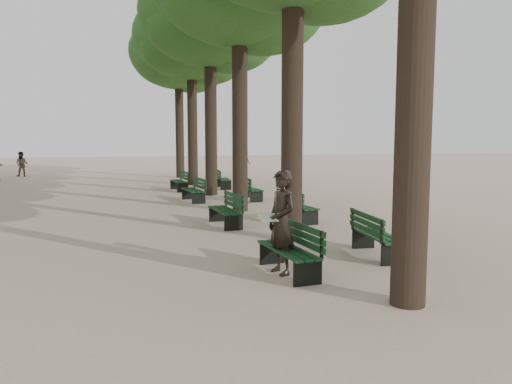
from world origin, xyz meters
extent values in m
plane|color=#C5AA95|center=(0.00, 0.00, 0.00)|extent=(120.00, 120.00, 0.00)
cylinder|color=#33261C|center=(1.50, -2.00, 3.75)|extent=(0.52, 0.52, 7.50)
cylinder|color=#33261C|center=(1.50, 3.00, 3.75)|extent=(0.52, 0.52, 7.50)
cylinder|color=#33261C|center=(1.50, 8.00, 3.75)|extent=(0.52, 0.52, 7.50)
cylinder|color=#33261C|center=(1.50, 13.00, 3.75)|extent=(0.52, 0.52, 7.50)
ellipsoid|color=#204F1B|center=(1.50, 13.00, 7.70)|extent=(6.00, 6.00, 4.50)
cylinder|color=#33261C|center=(1.50, 18.00, 3.75)|extent=(0.52, 0.52, 7.50)
ellipsoid|color=#204F1B|center=(1.50, 18.00, 7.70)|extent=(6.00, 6.00, 4.50)
cylinder|color=#33261C|center=(1.50, 23.00, 3.75)|extent=(0.52, 0.52, 7.50)
ellipsoid|color=#204F1B|center=(1.50, 23.00, 7.70)|extent=(6.00, 6.00, 4.50)
cube|color=black|center=(0.35, 0.09, 0.23)|extent=(0.65, 1.83, 0.45)
cube|color=black|center=(0.35, 0.09, 0.45)|extent=(0.67, 1.84, 0.04)
cube|color=black|center=(0.63, 0.11, 0.72)|extent=(0.17, 1.80, 0.40)
cube|color=black|center=(0.35, 5.32, 0.23)|extent=(0.64, 1.83, 0.45)
cube|color=black|center=(0.35, 5.32, 0.45)|extent=(0.66, 1.83, 0.04)
cube|color=black|center=(0.63, 5.34, 0.72)|extent=(0.16, 1.80, 0.40)
cube|color=black|center=(0.35, 10.95, 0.23)|extent=(0.70, 1.84, 0.45)
cube|color=black|center=(0.35, 10.95, 0.45)|extent=(0.72, 1.85, 0.04)
cube|color=black|center=(0.63, 10.98, 0.72)|extent=(0.22, 1.79, 0.40)
cube|color=black|center=(0.35, 15.11, 0.23)|extent=(0.66, 1.84, 0.45)
cube|color=black|center=(0.35, 15.11, 0.45)|extent=(0.68, 1.84, 0.04)
cube|color=black|center=(0.63, 15.14, 0.72)|extent=(0.18, 1.80, 0.40)
cube|color=black|center=(2.65, 0.84, 0.23)|extent=(0.72, 1.85, 0.45)
cube|color=black|center=(2.65, 0.84, 0.45)|extent=(0.74, 1.85, 0.04)
cube|color=black|center=(2.37, 0.87, 0.72)|extent=(0.24, 1.79, 0.40)
cube|color=black|center=(2.65, 5.51, 0.23)|extent=(0.70, 1.84, 0.45)
cube|color=black|center=(2.65, 5.51, 0.45)|extent=(0.72, 1.85, 0.04)
cube|color=black|center=(2.37, 5.48, 0.72)|extent=(0.23, 1.79, 0.40)
cube|color=black|center=(2.65, 10.81, 0.23)|extent=(0.63, 1.83, 0.45)
cube|color=black|center=(2.65, 10.81, 0.45)|extent=(0.65, 1.83, 0.04)
cube|color=black|center=(2.37, 10.79, 0.72)|extent=(0.15, 1.80, 0.40)
cube|color=black|center=(2.65, 15.60, 0.23)|extent=(0.68, 1.84, 0.45)
cube|color=black|center=(2.65, 15.60, 0.45)|extent=(0.70, 1.84, 0.04)
cube|color=black|center=(2.37, 15.63, 0.72)|extent=(0.20, 1.80, 0.40)
imported|color=black|center=(0.25, 0.15, 0.95)|extent=(0.54, 0.83, 1.91)
cube|color=white|center=(0.00, 0.15, 1.05)|extent=(0.37, 0.29, 0.12)
imported|color=#262628|center=(5.20, 21.86, 0.90)|extent=(1.05, 0.94, 1.80)
imported|color=#262628|center=(-8.14, 26.50, 0.80)|extent=(0.81, 0.42, 1.59)
camera|label=1|loc=(-2.71, -8.31, 2.48)|focal=35.00mm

